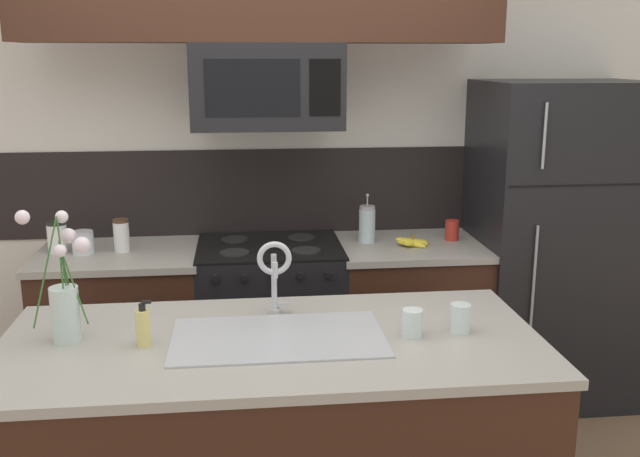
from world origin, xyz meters
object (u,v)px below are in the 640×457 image
dish_soap_bottle (143,327)px  banana_bunch (413,242)px  refrigerator (553,243)px  spare_glass (460,318)px  stove_range (271,327)px  storage_jar_medium (83,242)px  storage_jar_short (121,235)px  french_press (367,224)px  coffee_tin (452,230)px  drinking_glass (412,323)px  sink_faucet (275,268)px  flower_vase (65,301)px  microwave (267,86)px  storage_jar_tall (57,237)px

dish_soap_bottle → banana_bunch: bearing=43.9°
refrigerator → spare_glass: size_ratio=16.32×
stove_range → storage_jar_medium: storage_jar_medium is taller
storage_jar_short → french_press: (1.29, 0.05, 0.01)m
coffee_tin → banana_bunch: bearing=-155.5°
stove_range → drinking_glass: (0.46, -1.28, 0.50)m
banana_bunch → dish_soap_bottle: size_ratio=1.15×
sink_faucet → dish_soap_bottle: sink_faucet is taller
dish_soap_bottle → spare_glass: dish_soap_bottle is taller
refrigerator → storage_jar_medium: size_ratio=15.07×
banana_bunch → french_press: 0.27m
banana_bunch → flower_vase: 1.90m
microwave → storage_jar_short: size_ratio=4.35×
coffee_tin → microwave: bearing=-176.0°
storage_jar_medium → dish_soap_bottle: 1.34m
spare_glass → dish_soap_bottle: bearing=179.8°
stove_range → coffee_tin: 1.12m
coffee_tin → dish_soap_bottle: 1.99m
microwave → sink_faucet: 1.20m
flower_vase → storage_jar_medium: bearing=99.0°
refrigerator → drinking_glass: size_ratio=17.62×
stove_range → coffee_tin: size_ratio=8.45×
storage_jar_medium → sink_faucet: 1.39m
spare_glass → flower_vase: size_ratio=0.22×
refrigerator → coffee_tin: refrigerator is taller
microwave → storage_jar_tall: size_ratio=4.52×
storage_jar_medium → storage_jar_short: bearing=5.9°
coffee_tin → flower_vase: size_ratio=0.23×
storage_jar_short → french_press: french_press is taller
storage_jar_tall → banana_bunch: bearing=-2.5°
sink_faucet → storage_jar_medium: bearing=132.3°
coffee_tin → flower_vase: bearing=-145.0°
microwave → refrigerator: microwave is taller
microwave → storage_jar_short: 1.07m
microwave → stove_range: bearing=90.2°
refrigerator → stove_range: bearing=-179.3°
storage_jar_medium → coffee_tin: size_ratio=1.07×
refrigerator → french_press: size_ratio=6.62×
refrigerator → coffee_tin: (-0.57, 0.03, 0.08)m
storage_jar_medium → sink_faucet: (0.93, -1.02, 0.14)m
storage_jar_tall → dish_soap_bottle: 1.41m
drinking_glass → spare_glass: size_ratio=0.93×
refrigerator → storage_jar_tall: bearing=180.0°
banana_bunch → sink_faucet: sink_faucet is taller
stove_range → storage_jar_medium: size_ratio=7.93×
storage_jar_short → dish_soap_bottle: size_ratio=1.04×
microwave → drinking_glass: 1.56m
microwave → coffee_tin: size_ratio=6.77×
stove_range → flower_vase: (-0.76, -1.19, 0.60)m
flower_vase → drinking_glass: bearing=-4.3°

